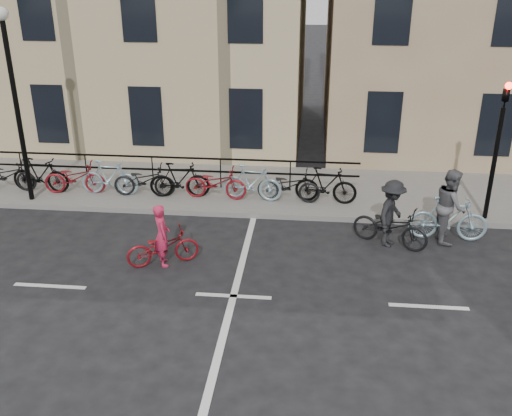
# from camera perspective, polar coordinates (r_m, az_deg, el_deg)

# --- Properties ---
(ground) EXTENTS (120.00, 120.00, 0.00)m
(ground) POSITION_cam_1_polar(r_m,az_deg,el_deg) (12.08, -2.27, -8.81)
(ground) COLOR black
(ground) RESTS_ON ground
(sidewalk) EXTENTS (46.00, 4.00, 0.15)m
(sidewalk) POSITION_cam_1_polar(r_m,az_deg,el_deg) (18.18, -12.22, 2.27)
(sidewalk) COLOR slate
(sidewalk) RESTS_ON ground
(traffic_light) EXTENTS (0.18, 0.30, 3.90)m
(traffic_light) POSITION_cam_1_polar(r_m,az_deg,el_deg) (15.72, 23.13, 6.77)
(traffic_light) COLOR black
(traffic_light) RESTS_ON sidewalk
(lamp_post) EXTENTS (0.36, 0.36, 5.28)m
(lamp_post) POSITION_cam_1_polar(r_m,az_deg,el_deg) (16.85, -23.15, 11.41)
(lamp_post) COLOR black
(lamp_post) RESTS_ON sidewalk
(bollard_east) EXTENTS (0.14, 0.14, 0.90)m
(bollard_east) POSITION_cam_1_polar(r_m,az_deg,el_deg) (15.90, 18.07, 0.59)
(bollard_east) COLOR black
(bollard_east) RESTS_ON sidewalk
(parked_bikes) EXTENTS (11.45, 1.23, 1.05)m
(parked_bikes) POSITION_cam_1_polar(r_m,az_deg,el_deg) (16.79, -9.49, 2.81)
(parked_bikes) COLOR black
(parked_bikes) RESTS_ON sidewalk
(cyclist_pink) EXTENTS (1.76, 1.21, 1.48)m
(cyclist_pink) POSITION_cam_1_polar(r_m,az_deg,el_deg) (13.22, -9.33, -3.57)
(cyclist_pink) COLOR maroon
(cyclist_pink) RESTS_ON ground
(cyclist_grey) EXTENTS (1.95, 0.94, 1.87)m
(cyclist_grey) POSITION_cam_1_polar(r_m,az_deg,el_deg) (14.88, 18.76, -0.41)
(cyclist_grey) COLOR #8DADB9
(cyclist_grey) RESTS_ON ground
(cyclist_dark) EXTENTS (2.00, 1.43, 1.69)m
(cyclist_dark) POSITION_cam_1_polar(r_m,az_deg,el_deg) (14.25, 13.34, -1.20)
(cyclist_dark) COLOR black
(cyclist_dark) RESTS_ON ground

